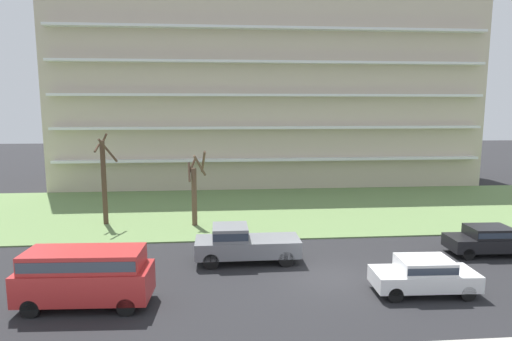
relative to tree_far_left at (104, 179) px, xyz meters
The scene contains 9 objects.
ground 16.90m from the tree_far_left, 38.97° to the right, with size 160.00×160.00×0.00m, color #232326.
grass_lawn_strip 13.75m from the tree_far_left, 15.46° to the left, with size 80.00×16.00×0.08m, color #66844C.
apartment_building 22.76m from the tree_far_left, 54.06° to the left, with size 42.48×13.41×18.25m.
tree_far_left is the anchor object (origin of this frame).
tree_left 6.24m from the tree_far_left, ahead, with size 1.28×1.69×5.18m.
pickup_gray_near_left 12.16m from the tree_far_left, 41.53° to the right, with size 5.40×2.01×1.95m.
sedan_black_center_left 23.87m from the tree_far_left, 19.50° to the right, with size 4.46×1.95×1.57m.
sedan_white_center_right 20.82m from the tree_far_left, 36.93° to the right, with size 4.46×1.96×1.57m.
van_red_near_right 12.78m from the tree_far_left, 79.29° to the right, with size 5.29×2.24×2.36m.
Camera 1 is at (-5.11, -19.02, 8.01)m, focal length 30.20 mm.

